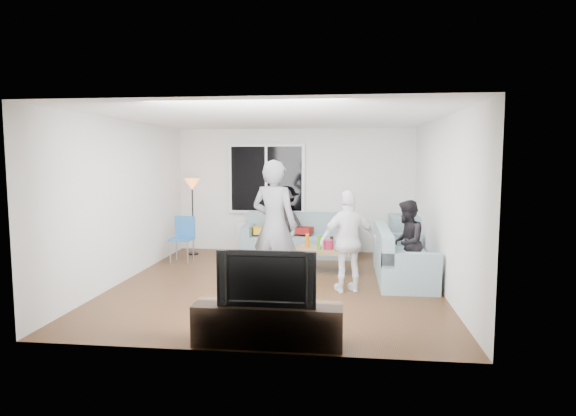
# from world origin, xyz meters

# --- Properties ---
(floor) EXTENTS (5.00, 5.50, 0.04)m
(floor) POSITION_xyz_m (0.00, 0.00, -0.02)
(floor) COLOR #56351C
(floor) RESTS_ON ground
(ceiling) EXTENTS (5.00, 5.50, 0.04)m
(ceiling) POSITION_xyz_m (0.00, 0.00, 2.62)
(ceiling) COLOR white
(ceiling) RESTS_ON ground
(wall_back) EXTENTS (5.00, 0.04, 2.60)m
(wall_back) POSITION_xyz_m (0.00, 2.77, 1.30)
(wall_back) COLOR silver
(wall_back) RESTS_ON ground
(wall_front) EXTENTS (5.00, 0.04, 2.60)m
(wall_front) POSITION_xyz_m (0.00, -2.77, 1.30)
(wall_front) COLOR silver
(wall_front) RESTS_ON ground
(wall_left) EXTENTS (0.04, 5.50, 2.60)m
(wall_left) POSITION_xyz_m (-2.52, 0.00, 1.30)
(wall_left) COLOR silver
(wall_left) RESTS_ON ground
(wall_right) EXTENTS (0.04, 5.50, 2.60)m
(wall_right) POSITION_xyz_m (2.52, 0.00, 1.30)
(wall_right) COLOR silver
(wall_right) RESTS_ON ground
(window_frame) EXTENTS (1.62, 0.06, 1.47)m
(window_frame) POSITION_xyz_m (-0.60, 2.69, 1.55)
(window_frame) COLOR white
(window_frame) RESTS_ON wall_back
(window_glass) EXTENTS (1.50, 0.02, 1.35)m
(window_glass) POSITION_xyz_m (-0.60, 2.65, 1.55)
(window_glass) COLOR black
(window_glass) RESTS_ON window_frame
(window_mullion) EXTENTS (0.05, 0.03, 1.35)m
(window_mullion) POSITION_xyz_m (-0.60, 2.64, 1.55)
(window_mullion) COLOR white
(window_mullion) RESTS_ON window_frame
(radiator) EXTENTS (1.30, 0.12, 0.62)m
(radiator) POSITION_xyz_m (-0.60, 2.65, 0.31)
(radiator) COLOR silver
(radiator) RESTS_ON floor
(potted_plant) EXTENTS (0.18, 0.15, 0.32)m
(potted_plant) POSITION_xyz_m (-0.37, 2.62, 0.78)
(potted_plant) COLOR #306829
(potted_plant) RESTS_ON radiator
(vase) EXTENTS (0.19, 0.19, 0.17)m
(vase) POSITION_xyz_m (-0.83, 2.62, 0.70)
(vase) COLOR silver
(vase) RESTS_ON radiator
(sofa_back_section) EXTENTS (2.30, 0.85, 0.85)m
(sofa_back_section) POSITION_xyz_m (0.15, 2.27, 0.42)
(sofa_back_section) COLOR gray
(sofa_back_section) RESTS_ON floor
(sofa_right_section) EXTENTS (2.00, 0.85, 0.85)m
(sofa_right_section) POSITION_xyz_m (2.02, 0.51, 0.42)
(sofa_right_section) COLOR gray
(sofa_right_section) RESTS_ON floor
(sofa_corner) EXTENTS (0.85, 0.85, 0.85)m
(sofa_corner) POSITION_xyz_m (2.38, 2.27, 0.42)
(sofa_corner) COLOR gray
(sofa_corner) RESTS_ON floor
(cushion_yellow) EXTENTS (0.46, 0.42, 0.14)m
(cushion_yellow) POSITION_xyz_m (-0.63, 2.25, 0.51)
(cushion_yellow) COLOR gold
(cushion_yellow) RESTS_ON sofa_back_section
(cushion_red) EXTENTS (0.42, 0.38, 0.13)m
(cushion_red) POSITION_xyz_m (0.21, 2.33, 0.51)
(cushion_red) COLOR maroon
(cushion_red) RESTS_ON sofa_back_section
(coffee_table) EXTENTS (1.21, 0.83, 0.40)m
(coffee_table) POSITION_xyz_m (0.73, 0.95, 0.20)
(coffee_table) COLOR #9C7A4B
(coffee_table) RESTS_ON floor
(pitcher) EXTENTS (0.17, 0.17, 0.17)m
(pitcher) POSITION_xyz_m (0.78, 0.90, 0.49)
(pitcher) COLOR maroon
(pitcher) RESTS_ON coffee_table
(side_chair) EXTENTS (0.42, 0.42, 0.86)m
(side_chair) POSITION_xyz_m (-2.05, 1.41, 0.43)
(side_chair) COLOR #2761AA
(side_chair) RESTS_ON floor
(floor_lamp) EXTENTS (0.32, 0.32, 1.56)m
(floor_lamp) POSITION_xyz_m (-2.05, 2.12, 0.78)
(floor_lamp) COLOR orange
(floor_lamp) RESTS_ON floor
(player_left) EXTENTS (0.83, 0.68, 1.97)m
(player_left) POSITION_xyz_m (0.01, -0.36, 0.98)
(player_left) COLOR #535359
(player_left) RESTS_ON floor
(player_right) EXTENTS (0.96, 0.64, 1.52)m
(player_right) POSITION_xyz_m (1.12, -0.33, 0.76)
(player_right) COLOR silver
(player_right) RESTS_ON floor
(spectator_right) EXTENTS (0.65, 0.76, 1.34)m
(spectator_right) POSITION_xyz_m (2.02, 0.18, 0.67)
(spectator_right) COLOR black
(spectator_right) RESTS_ON floor
(spectator_back) EXTENTS (0.93, 0.58, 1.37)m
(spectator_back) POSITION_xyz_m (-0.20, 2.30, 0.69)
(spectator_back) COLOR black
(spectator_back) RESTS_ON floor
(tv_console) EXTENTS (1.60, 0.40, 0.44)m
(tv_console) POSITION_xyz_m (0.24, -2.50, 0.22)
(tv_console) COLOR #332519
(tv_console) RESTS_ON floor
(television) EXTENTS (1.05, 0.14, 0.60)m
(television) POSITION_xyz_m (0.24, -2.50, 0.74)
(television) COLOR black
(television) RESTS_ON tv_console
(bottle_d) EXTENTS (0.07, 0.07, 0.28)m
(bottle_d) POSITION_xyz_m (0.96, 0.86, 0.54)
(bottle_d) COLOR orange
(bottle_d) RESTS_ON coffee_table
(bottle_a) EXTENTS (0.07, 0.07, 0.25)m
(bottle_a) POSITION_xyz_m (0.40, 1.02, 0.52)
(bottle_a) COLOR orange
(bottle_a) RESTS_ON coffee_table
(bottle_e) EXTENTS (0.07, 0.07, 0.23)m
(bottle_e) POSITION_xyz_m (1.10, 1.08, 0.51)
(bottle_e) COLOR black
(bottle_e) RESTS_ON coffee_table
(bottle_c) EXTENTS (0.07, 0.07, 0.20)m
(bottle_c) POSITION_xyz_m (0.83, 1.09, 0.50)
(bottle_c) COLOR black
(bottle_c) RESTS_ON coffee_table
(bottle_b) EXTENTS (0.08, 0.08, 0.26)m
(bottle_b) POSITION_xyz_m (0.62, 0.83, 0.53)
(bottle_b) COLOR #3A8F1A
(bottle_b) RESTS_ON coffee_table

